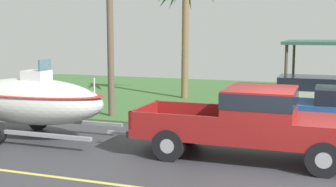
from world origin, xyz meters
TOP-DOWN VIEW (x-y plane):
  - ground at (0.00, 8.38)m, footprint 36.00×22.00m
  - pickup_truck_towing at (-1.03, 1.07)m, footprint 5.72×1.99m
  - boat_on_trailer at (-7.75, 1.07)m, footprint 6.11×2.22m
  - parked_sedan_near at (0.14, 8.69)m, footprint 4.63×1.94m

SIDE VIEW (x-z plane):
  - ground at x=0.00m, z-range -0.07..0.04m
  - parked_sedan_near at x=0.14m, z-range -0.02..1.36m
  - pickup_truck_towing at x=-1.03m, z-range 0.11..1.91m
  - boat_on_trailer at x=-7.75m, z-range -0.06..2.31m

